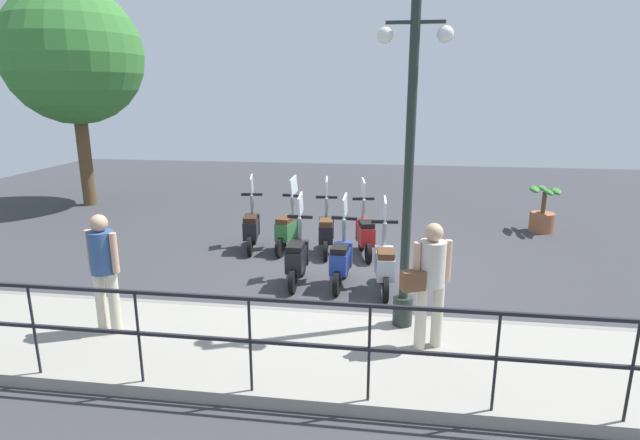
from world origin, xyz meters
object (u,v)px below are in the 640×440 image
(scooter_near_0, at_px, (385,264))
(scooter_far_0, at_px, (365,233))
(lamp_post_near, at_px, (408,189))
(scooter_far_3, at_px, (251,228))
(scooter_near_2, at_px, (297,257))
(pedestrian_with_bag, at_px, (430,277))
(potted_palm, at_px, (543,213))
(scooter_far_1, at_px, (326,231))
(scooter_far_2, at_px, (288,229))
(tree_large, at_px, (73,56))
(pedestrian_distant, at_px, (103,264))
(scooter_near_1, at_px, (341,259))

(scooter_near_0, xyz_separation_m, scooter_far_0, (1.79, 0.41, 0.00))
(lamp_post_near, distance_m, scooter_far_3, 4.80)
(scooter_near_0, xyz_separation_m, scooter_near_2, (0.14, 1.48, 0.00))
(scooter_far_0, relative_size, scooter_far_3, 1.00)
(scooter_near_2, xyz_separation_m, scooter_far_0, (1.65, -1.07, 0.00))
(scooter_near_0, distance_m, scooter_near_2, 1.49)
(pedestrian_with_bag, bearing_deg, potted_palm, -47.42)
(lamp_post_near, height_order, scooter_far_1, lamp_post_near)
(pedestrian_with_bag, height_order, scooter_near_2, pedestrian_with_bag)
(potted_palm, xyz_separation_m, scooter_far_2, (-2.33, 5.65, 0.04))
(scooter_far_1, distance_m, scooter_far_3, 1.58)
(scooter_near_2, height_order, scooter_far_1, same)
(tree_large, relative_size, scooter_far_0, 3.94)
(pedestrian_with_bag, relative_size, pedestrian_distant, 1.00)
(potted_palm, bearing_deg, scooter_near_2, 128.57)
(scooter_near_2, height_order, scooter_far_0, same)
(lamp_post_near, relative_size, scooter_near_1, 2.76)
(scooter_far_3, bearing_deg, lamp_post_near, -147.35)
(tree_large, height_order, scooter_near_1, tree_large)
(scooter_near_1, distance_m, scooter_far_2, 2.16)
(tree_large, height_order, scooter_far_2, tree_large)
(pedestrian_with_bag, relative_size, potted_palm, 1.50)
(lamp_post_near, bearing_deg, scooter_far_1, 23.95)
(scooter_far_0, bearing_deg, pedestrian_with_bag, -178.81)
(scooter_far_0, bearing_deg, scooter_far_1, 73.72)
(scooter_far_1, distance_m, scooter_far_2, 0.80)
(scooter_near_0, xyz_separation_m, scooter_far_3, (1.90, 2.78, 0.00))
(scooter_far_2, bearing_deg, scooter_near_2, -152.10)
(pedestrian_with_bag, height_order, scooter_near_1, pedestrian_with_bag)
(scooter_near_2, bearing_deg, tree_large, 54.42)
(lamp_post_near, distance_m, scooter_far_2, 4.35)
(scooter_near_0, relative_size, scooter_far_3, 1.00)
(scooter_near_1, distance_m, scooter_far_1, 1.75)
(scooter_near_1, xyz_separation_m, scooter_far_1, (1.69, 0.47, 0.00))
(scooter_near_2, bearing_deg, scooter_far_2, 17.25)
(scooter_near_1, bearing_deg, scooter_far_1, 19.75)
(pedestrian_with_bag, distance_m, scooter_far_2, 4.76)
(tree_large, bearing_deg, pedestrian_distant, -146.32)
(tree_large, bearing_deg, scooter_far_0, -113.78)
(scooter_near_1, distance_m, scooter_far_0, 1.67)
(lamp_post_near, bearing_deg, scooter_far_0, 11.78)
(scooter_near_2, bearing_deg, scooter_far_3, 37.22)
(potted_palm, bearing_deg, tree_large, 84.48)
(pedestrian_with_bag, bearing_deg, scooter_far_2, 11.55)
(tree_large, bearing_deg, scooter_near_2, -126.36)
(scooter_near_1, bearing_deg, pedestrian_with_bag, -145.85)
(lamp_post_near, xyz_separation_m, scooter_near_2, (1.62, 1.75, -1.54))
(lamp_post_near, bearing_deg, scooter_near_2, 47.31)
(scooter_far_2, bearing_deg, pedestrian_with_bag, -135.77)
(pedestrian_distant, bearing_deg, scooter_far_0, 154.02)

